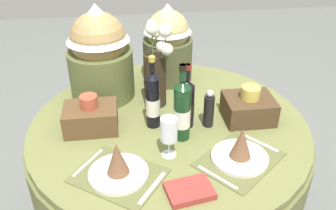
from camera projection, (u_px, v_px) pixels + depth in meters
The scene contains 14 objects.
dining_table at pixel (169, 147), 1.87m from camera, with size 1.37×1.37×0.74m.
place_setting_left at pixel (118, 167), 1.45m from camera, with size 0.43×0.41×0.16m.
place_setting_right at pixel (240, 151), 1.53m from camera, with size 0.43×0.42×0.16m.
flower_vase at pixel (156, 70), 1.83m from camera, with size 0.14×0.21×0.47m.
wine_bottle_left at pixel (182, 110), 1.62m from camera, with size 0.08×0.08×0.37m.
wine_bottle_centre at pixel (186, 103), 1.71m from camera, with size 0.08×0.08×0.32m.
wine_bottle_right at pixel (153, 100), 1.70m from camera, with size 0.07×0.07×0.36m.
wine_glass_left at pixel (169, 130), 1.52m from camera, with size 0.07×0.07×0.19m.
pepper_mill at pixel (209, 109), 1.73m from camera, with size 0.05×0.05×0.19m.
book_on_table at pixel (189, 191), 1.39m from camera, with size 0.17×0.13×0.03m, color #99332D.
gift_tub_back_left at pixel (99, 50), 1.89m from camera, with size 0.34×0.34×0.50m.
gift_tub_back_centre at pixel (168, 41), 2.07m from camera, with size 0.28×0.28×0.45m.
woven_basket_side_left at pixel (91, 117), 1.72m from camera, with size 0.25×0.18×0.18m.
woven_basket_side_right at pixel (249, 107), 1.79m from camera, with size 0.23×0.20×0.18m.
Camera 1 is at (-0.20, -1.47, 1.76)m, focal length 39.52 mm.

